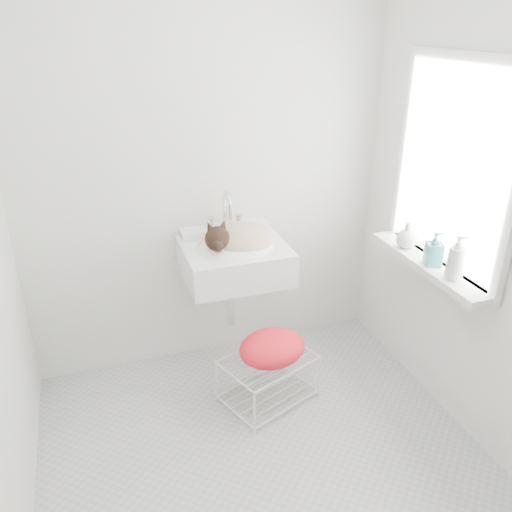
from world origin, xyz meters
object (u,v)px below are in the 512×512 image
object	(u,v)px
bottle_b	(432,265)
bottle_c	(405,247)
cat	(237,240)
wire_rack	(268,378)
sink	(234,245)
bottle_a	(452,279)

from	to	relation	value
bottle_b	bottle_c	size ratio (longest dim) A/B	1.22
cat	bottle_b	distance (m)	1.06
bottle_c	wire_rack	bearing A→B (deg)	-178.69
sink	wire_rack	distance (m)	0.79
cat	bottle_c	bearing A→B (deg)	-22.65
bottle_c	bottle_b	bearing A→B (deg)	-90.00
sink	bottle_c	bearing A→B (deg)	-20.42
wire_rack	bottle_c	bearing A→B (deg)	1.31
cat	bottle_b	world-z (taller)	cat
bottle_c	sink	bearing A→B (deg)	159.58
sink	bottle_a	distance (m)	1.18
cat	bottle_b	xyz separation A→B (m)	(0.90, -0.56, -0.04)
sink	bottle_c	distance (m)	0.98
sink	bottle_c	world-z (taller)	sink
cat	bottle_c	world-z (taller)	cat
cat	bottle_b	bearing A→B (deg)	-34.98
cat	bottle_c	size ratio (longest dim) A/B	2.79
wire_rack	bottle_a	size ratio (longest dim) A/B	2.46
bottle_a	bottle_b	xyz separation A→B (m)	(0.00, 0.17, 0.00)
bottle_a	wire_rack	bearing A→B (deg)	154.74
cat	bottle_c	xyz separation A→B (m)	(0.90, -0.32, -0.04)
bottle_a	bottle_c	xyz separation A→B (m)	(0.00, 0.41, 0.00)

